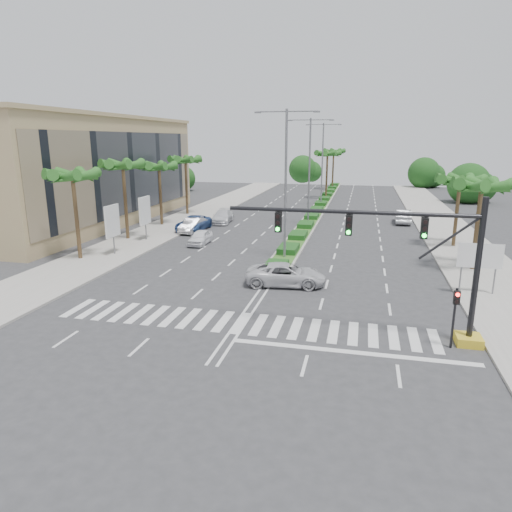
# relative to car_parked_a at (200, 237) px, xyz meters

# --- Properties ---
(ground) EXTENTS (160.00, 160.00, 0.00)m
(ground) POSITION_rel_car_parked_a_xyz_m (8.77, -17.73, -0.67)
(ground) COLOR #333335
(ground) RESTS_ON ground
(footpath_right) EXTENTS (6.00, 120.00, 0.15)m
(footpath_right) POSITION_rel_car_parked_a_xyz_m (23.97, 2.27, -0.60)
(footpath_right) COLOR gray
(footpath_right) RESTS_ON ground
(footpath_left) EXTENTS (6.00, 120.00, 0.15)m
(footpath_left) POSITION_rel_car_parked_a_xyz_m (-6.43, 2.27, -0.60)
(footpath_left) COLOR gray
(footpath_left) RESTS_ON ground
(median) EXTENTS (2.20, 75.00, 0.20)m
(median) POSITION_rel_car_parked_a_xyz_m (8.77, 27.27, -0.57)
(median) COLOR gray
(median) RESTS_ON ground
(median_grass) EXTENTS (1.80, 75.00, 0.04)m
(median_grass) POSITION_rel_car_parked_a_xyz_m (8.77, 27.27, -0.45)
(median_grass) COLOR #35581E
(median_grass) RESTS_ON median
(building) EXTENTS (12.00, 36.00, 12.00)m
(building) POSITION_rel_car_parked_a_xyz_m (-17.23, 8.27, 5.33)
(building) COLOR tan
(building) RESTS_ON ground
(signal_gantry) EXTENTS (12.60, 1.20, 7.20)m
(signal_gantry) POSITION_rel_car_parked_a_xyz_m (18.04, -17.73, 2.79)
(signal_gantry) COLOR gold
(signal_gantry) RESTS_ON ground
(pedestrian_signal) EXTENTS (0.28, 0.36, 3.00)m
(pedestrian_signal) POSITION_rel_car_parked_a_xyz_m (19.37, -18.40, 1.37)
(pedestrian_signal) COLOR black
(pedestrian_signal) RESTS_ON ground
(direction_sign) EXTENTS (2.70, 0.11, 3.40)m
(direction_sign) POSITION_rel_car_parked_a_xyz_m (22.27, -9.74, 1.78)
(direction_sign) COLOR slate
(direction_sign) RESTS_ON ground
(billboard_near) EXTENTS (0.18, 2.10, 4.35)m
(billboard_near) POSITION_rel_car_parked_a_xyz_m (-5.73, -5.73, 2.29)
(billboard_near) COLOR slate
(billboard_near) RESTS_ON ground
(billboard_far) EXTENTS (0.18, 2.10, 4.35)m
(billboard_far) POSITION_rel_car_parked_a_xyz_m (-5.73, 0.27, 2.29)
(billboard_far) COLOR slate
(billboard_far) RESTS_ON ground
(palm_left_near) EXTENTS (4.57, 4.68, 7.55)m
(palm_left_near) POSITION_rel_car_parked_a_xyz_m (-7.73, -7.73, 6.02)
(palm_left_near) COLOR brown
(palm_left_near) RESTS_ON ground
(palm_left_mid) EXTENTS (4.57, 4.68, 7.95)m
(palm_left_mid) POSITION_rel_car_parked_a_xyz_m (-7.73, 0.27, 6.40)
(palm_left_mid) COLOR brown
(palm_left_mid) RESTS_ON ground
(palm_left_far) EXTENTS (4.57, 4.68, 7.35)m
(palm_left_far) POSITION_rel_car_parked_a_xyz_m (-7.73, 8.27, 5.82)
(palm_left_far) COLOR brown
(palm_left_far) RESTS_ON ground
(palm_left_end) EXTENTS (4.57, 4.68, 7.75)m
(palm_left_end) POSITION_rel_car_parked_a_xyz_m (-7.73, 16.27, 6.21)
(palm_left_end) COLOR brown
(palm_left_end) RESTS_ON ground
(palm_right_near) EXTENTS (4.57, 4.68, 7.05)m
(palm_right_near) POSITION_rel_car_parked_a_xyz_m (23.27, -3.73, 5.53)
(palm_right_near) COLOR brown
(palm_right_near) RESTS_ON ground
(palm_right_far) EXTENTS (4.57, 4.68, 6.75)m
(palm_right_far) POSITION_rel_car_parked_a_xyz_m (23.27, 4.27, 5.24)
(palm_right_far) COLOR brown
(palm_right_far) RESTS_ON ground
(palm_median_a) EXTENTS (4.57, 4.68, 8.05)m
(palm_median_a) POSITION_rel_car_parked_a_xyz_m (8.77, 37.27, 6.50)
(palm_median_a) COLOR brown
(palm_median_a) RESTS_ON ground
(palm_median_b) EXTENTS (4.57, 4.68, 8.05)m
(palm_median_b) POSITION_rel_car_parked_a_xyz_m (8.77, 52.27, 6.50)
(palm_median_b) COLOR brown
(palm_median_b) RESTS_ON ground
(streetlight_near) EXTENTS (5.10, 0.25, 12.00)m
(streetlight_near) POSITION_rel_car_parked_a_xyz_m (8.77, -3.73, 6.14)
(streetlight_near) COLOR slate
(streetlight_near) RESTS_ON ground
(streetlight_mid) EXTENTS (5.10, 0.25, 12.00)m
(streetlight_mid) POSITION_rel_car_parked_a_xyz_m (8.77, 12.27, 6.14)
(streetlight_mid) COLOR slate
(streetlight_mid) RESTS_ON ground
(streetlight_far) EXTENTS (5.10, 0.25, 12.00)m
(streetlight_far) POSITION_rel_car_parked_a_xyz_m (8.77, 28.27, 6.14)
(streetlight_far) COLOR slate
(streetlight_far) RESTS_ON ground
(car_parked_a) EXTENTS (1.69, 3.99, 1.35)m
(car_parked_a) POSITION_rel_car_parked_a_xyz_m (0.00, 0.00, 0.00)
(car_parked_a) COLOR white
(car_parked_a) RESTS_ON ground
(car_parked_b) EXTENTS (1.82, 4.65, 1.51)m
(car_parked_b) POSITION_rel_car_parked_a_xyz_m (-2.76, 5.33, 0.08)
(car_parked_b) COLOR silver
(car_parked_b) RESTS_ON ground
(car_parked_c) EXTENTS (2.77, 5.82, 1.60)m
(car_parked_c) POSITION_rel_car_parked_a_xyz_m (-3.03, 6.18, 0.13)
(car_parked_c) COLOR navy
(car_parked_c) RESTS_ON ground
(car_parked_d) EXTENTS (2.49, 5.24, 1.48)m
(car_parked_d) POSITION_rel_car_parked_a_xyz_m (-1.41, 11.61, 0.06)
(car_parked_d) COLOR silver
(car_parked_d) RESTS_ON ground
(car_crossing) EXTENTS (5.68, 3.10, 1.51)m
(car_crossing) POSITION_rel_car_parked_a_xyz_m (10.03, -10.55, 0.08)
(car_crossing) COLOR silver
(car_crossing) RESTS_ON ground
(car_right) EXTENTS (1.84, 5.02, 1.64)m
(car_right) POSITION_rel_car_parked_a_xyz_m (19.61, 16.29, 0.15)
(car_right) COLOR #BBBBC0
(car_right) RESTS_ON ground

